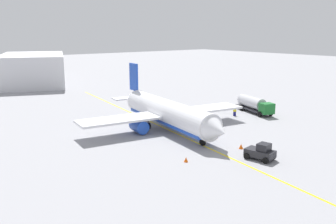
% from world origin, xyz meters
% --- Properties ---
extents(ground_plane, '(400.00, 400.00, 0.00)m').
position_xyz_m(ground_plane, '(0.00, 0.00, 0.00)').
color(ground_plane, '#939399').
extents(airplane, '(31.34, 29.88, 9.98)m').
position_xyz_m(airplane, '(-0.45, 0.07, 2.81)').
color(airplane, white).
rests_on(airplane, ground).
extents(fuel_tanker, '(10.62, 5.34, 3.15)m').
position_xyz_m(fuel_tanker, '(0.49, 21.64, 1.72)').
color(fuel_tanker, '#2D2D33').
rests_on(fuel_tanker, ground).
extents(pushback_tug, '(3.90, 2.88, 2.20)m').
position_xyz_m(pushback_tug, '(18.75, 0.12, 1.01)').
color(pushback_tug, '#232328').
rests_on(pushback_tug, ground).
extents(refueling_worker, '(0.54, 0.62, 1.71)m').
position_xyz_m(refueling_worker, '(-0.04, 16.44, 0.82)').
color(refueling_worker, navy).
rests_on(refueling_worker, ground).
extents(safety_cone_nose, '(0.55, 0.55, 0.61)m').
position_xyz_m(safety_cone_nose, '(13.52, -7.87, 0.30)').
color(safety_cone_nose, '#F2590F').
rests_on(safety_cone_nose, ground).
extents(safety_cone_wingtip, '(0.61, 0.61, 0.68)m').
position_xyz_m(safety_cone_wingtip, '(14.27, 1.63, 0.34)').
color(safety_cone_wingtip, '#F2590F').
rests_on(safety_cone_wingtip, ground).
extents(distant_hangar, '(36.20, 28.57, 9.18)m').
position_xyz_m(distant_hangar, '(-68.29, 1.36, 4.59)').
color(distant_hangar, silver).
rests_on(distant_hangar, ground).
extents(taxi_line_marking, '(88.40, 13.72, 0.01)m').
position_xyz_m(taxi_line_marking, '(0.00, 0.00, 0.01)').
color(taxi_line_marking, yellow).
rests_on(taxi_line_marking, ground).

